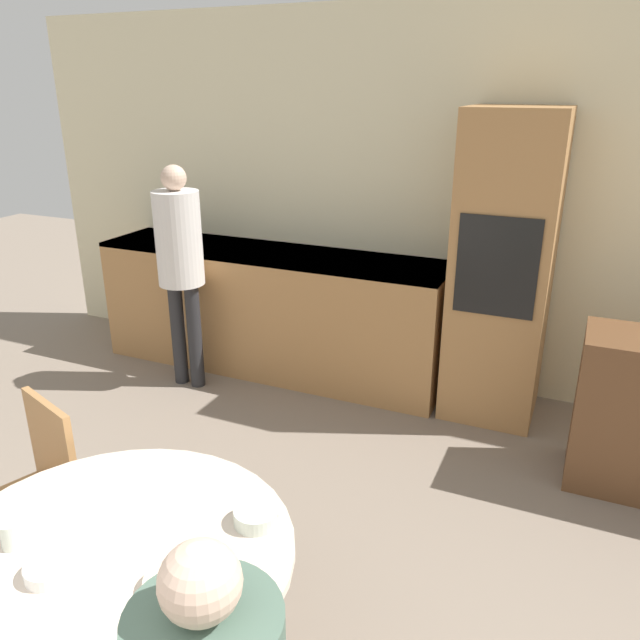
% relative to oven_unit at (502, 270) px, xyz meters
% --- Properties ---
extents(wall_back, '(6.67, 0.05, 2.60)m').
position_rel_oven_unit_xyz_m(wall_back, '(-0.51, 0.34, 0.32)').
color(wall_back, beige).
rests_on(wall_back, ground_plane).
extents(kitchen_counter, '(2.66, 0.60, 0.93)m').
position_rel_oven_unit_xyz_m(kitchen_counter, '(-1.67, -0.01, -0.50)').
color(kitchen_counter, '#AD7A47').
rests_on(kitchen_counter, ground_plane).
extents(oven_unit, '(0.59, 0.59, 1.97)m').
position_rel_oven_unit_xyz_m(oven_unit, '(0.00, 0.00, 0.00)').
color(oven_unit, '#AD7A47').
rests_on(oven_unit, ground_plane).
extents(dining_table, '(1.14, 1.14, 0.74)m').
position_rel_oven_unit_xyz_m(dining_table, '(-0.74, -2.78, -0.45)').
color(dining_table, brown).
rests_on(dining_table, ground_plane).
extents(chair_far_left, '(0.51, 0.51, 0.88)m').
position_rel_oven_unit_xyz_m(chair_far_left, '(-1.49, -2.42, -0.48)').
color(chair_far_left, '#AD7A47').
rests_on(chair_far_left, ground_plane).
extents(person_standing, '(0.32, 0.32, 1.59)m').
position_rel_oven_unit_xyz_m(person_standing, '(-2.09, -0.51, 0.01)').
color(person_standing, '#262628').
rests_on(person_standing, ground_plane).
extents(cup, '(0.06, 0.06, 0.09)m').
position_rel_oven_unit_xyz_m(cup, '(-1.03, -2.89, -0.20)').
color(cup, silver).
rests_on(cup, dining_table).
extents(bowl_near, '(0.15, 0.15, 0.04)m').
position_rel_oven_unit_xyz_m(bowl_near, '(-0.83, -2.93, -0.22)').
color(bowl_near, white).
rests_on(bowl_near, dining_table).
extents(bowl_centre, '(0.16, 0.16, 0.04)m').
position_rel_oven_unit_xyz_m(bowl_centre, '(-0.47, -2.83, -0.22)').
color(bowl_centre, beige).
rests_on(bowl_centre, dining_table).
extents(bowl_far, '(0.15, 0.15, 0.05)m').
position_rel_oven_unit_xyz_m(bowl_far, '(-0.39, -2.49, -0.21)').
color(bowl_far, silver).
rests_on(bowl_far, dining_table).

